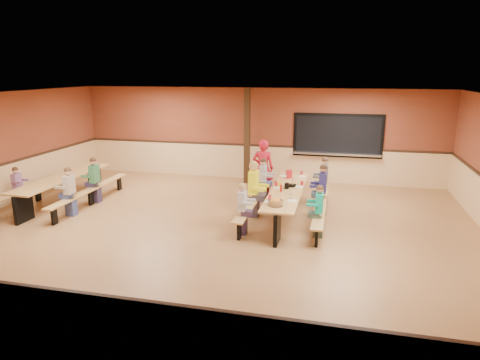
# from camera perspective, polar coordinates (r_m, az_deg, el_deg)

# --- Properties ---
(ground) EXTENTS (12.00, 12.00, 0.00)m
(ground) POSITION_cam_1_polar(r_m,az_deg,el_deg) (9.81, -3.48, -6.79)
(ground) COLOR brown
(ground) RESTS_ON ground
(room_envelope) EXTENTS (12.04, 10.04, 3.02)m
(room_envelope) POSITION_cam_1_polar(r_m,az_deg,el_deg) (9.58, -3.55, -2.94)
(room_envelope) COLOR brown
(room_envelope) RESTS_ON ground
(kitchen_pass_through) EXTENTS (2.78, 0.28, 1.38)m
(kitchen_pass_through) POSITION_cam_1_polar(r_m,az_deg,el_deg) (13.86, 12.89, 5.55)
(kitchen_pass_through) COLOR black
(kitchen_pass_through) RESTS_ON ground
(structural_post) EXTENTS (0.18, 0.18, 3.00)m
(structural_post) POSITION_cam_1_polar(r_m,az_deg,el_deg) (13.61, 0.94, 5.80)
(structural_post) COLOR black
(structural_post) RESTS_ON ground
(cafeteria_table_main) EXTENTS (1.91, 3.70, 0.74)m
(cafeteria_table_main) POSITION_cam_1_polar(r_m,az_deg,el_deg) (10.47, 6.25, -2.41)
(cafeteria_table_main) COLOR tan
(cafeteria_table_main) RESTS_ON ground
(cafeteria_table_second) EXTENTS (1.91, 3.70, 0.74)m
(cafeteria_table_second) POSITION_cam_1_polar(r_m,az_deg,el_deg) (12.61, -22.56, -0.54)
(cafeteria_table_second) COLOR tan
(cafeteria_table_second) RESTS_ON ground
(seated_child_white_left) EXTENTS (0.34, 0.28, 1.16)m
(seated_child_white_left) POSITION_cam_1_polar(r_m,az_deg,el_deg) (9.42, 0.31, -3.93)
(seated_child_white_left) COLOR silver
(seated_child_white_left) RESTS_ON ground
(seated_adult_yellow) EXTENTS (0.45, 0.37, 1.38)m
(seated_adult_yellow) POSITION_cam_1_polar(r_m,az_deg,el_deg) (10.54, 1.81, -1.28)
(seated_adult_yellow) COLOR #FFFC16
(seated_adult_yellow) RESTS_ON ground
(seated_child_grey_left) EXTENTS (0.36, 0.30, 1.19)m
(seated_child_grey_left) POSITION_cam_1_polar(r_m,az_deg,el_deg) (11.82, 3.09, -0.03)
(seated_child_grey_left) COLOR #B0B0B0
(seated_child_grey_left) RESTS_ON ground
(seated_child_teal_right) EXTENTS (0.34, 0.28, 1.15)m
(seated_child_teal_right) POSITION_cam_1_polar(r_m,az_deg,el_deg) (9.44, 10.47, -4.16)
(seated_child_teal_right) COLOR #0C9677
(seated_child_teal_right) RESTS_ON ground
(seated_child_navy_right) EXTENTS (0.40, 0.33, 1.27)m
(seated_child_navy_right) POSITION_cam_1_polar(r_m,az_deg,el_deg) (10.90, 10.93, -1.32)
(seated_child_navy_right) COLOR navy
(seated_child_navy_right) RESTS_ON ground
(seated_child_char_right) EXTENTS (0.39, 0.32, 1.26)m
(seated_child_char_right) POSITION_cam_1_polar(r_m,az_deg,el_deg) (11.85, 11.15, -0.08)
(seated_child_char_right) COLOR #55595F
(seated_child_char_right) RESTS_ON ground
(seated_child_purple_sec) EXTENTS (0.32, 0.26, 1.11)m
(seated_child_purple_sec) POSITION_cam_1_polar(r_m,az_deg,el_deg) (12.57, -27.52, -1.00)
(seated_child_purple_sec) COLOR #825582
(seated_child_purple_sec) RESTS_ON ground
(seated_child_green_sec) EXTENTS (0.38, 0.31, 1.24)m
(seated_child_green_sec) POSITION_cam_1_polar(r_m,az_deg,el_deg) (12.35, -18.78, -0.06)
(seated_child_green_sec) COLOR #357246
(seated_child_green_sec) RESTS_ON ground
(seated_child_tan_sec) EXTENTS (0.37, 0.31, 1.22)m
(seated_child_tan_sec) POSITION_cam_1_polar(r_m,az_deg,el_deg) (11.43, -21.76, -1.50)
(seated_child_tan_sec) COLOR #A99588
(seated_child_tan_sec) RESTS_ON ground
(standing_woman) EXTENTS (0.64, 0.44, 1.67)m
(standing_woman) POSITION_cam_1_polar(r_m,az_deg,el_deg) (12.18, 3.07, 1.56)
(standing_woman) COLOR red
(standing_woman) RESTS_ON ground
(punch_pitcher) EXTENTS (0.16, 0.16, 0.22)m
(punch_pitcher) POSITION_cam_1_polar(r_m,az_deg,el_deg) (11.50, 6.57, 0.79)
(punch_pitcher) COLOR red
(punch_pitcher) RESTS_ON cafeteria_table_main
(chip_bowl) EXTENTS (0.32, 0.32, 0.15)m
(chip_bowl) POSITION_cam_1_polar(r_m,az_deg,el_deg) (9.16, 4.73, -2.98)
(chip_bowl) COLOR gold
(chip_bowl) RESTS_ON cafeteria_table_main
(napkin_dispenser) EXTENTS (0.10, 0.14, 0.13)m
(napkin_dispenser) POSITION_cam_1_polar(r_m,az_deg,el_deg) (10.50, 6.25, -0.78)
(napkin_dispenser) COLOR black
(napkin_dispenser) RESTS_ON cafeteria_table_main
(condiment_mustard) EXTENTS (0.06, 0.06, 0.17)m
(condiment_mustard) POSITION_cam_1_polar(r_m,az_deg,el_deg) (10.52, 5.33, -0.61)
(condiment_mustard) COLOR yellow
(condiment_mustard) RESTS_ON cafeteria_table_main
(condiment_ketchup) EXTENTS (0.06, 0.06, 0.17)m
(condiment_ketchup) POSITION_cam_1_polar(r_m,az_deg,el_deg) (10.20, 5.49, -1.10)
(condiment_ketchup) COLOR #B2140F
(condiment_ketchup) RESTS_ON cafeteria_table_main
(table_paddle) EXTENTS (0.16, 0.16, 0.56)m
(table_paddle) POSITION_cam_1_polar(r_m,az_deg,el_deg) (10.66, 7.05, -0.18)
(table_paddle) COLOR black
(table_paddle) RESTS_ON cafeteria_table_main
(place_settings) EXTENTS (0.65, 3.30, 0.11)m
(place_settings) POSITION_cam_1_polar(r_m,az_deg,el_deg) (10.40, 6.29, -0.99)
(place_settings) COLOR beige
(place_settings) RESTS_ON cafeteria_table_main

